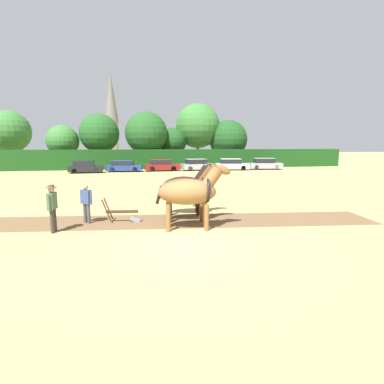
% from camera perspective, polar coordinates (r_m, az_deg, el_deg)
% --- Properties ---
extents(ground_plane, '(240.00, 240.00, 0.00)m').
position_cam_1_polar(ground_plane, '(10.10, -1.22, -9.88)').
color(ground_plane, tan).
extents(plowed_furrow_strip, '(23.51, 5.51, 0.01)m').
position_cam_1_polar(plowed_furrow_strip, '(13.37, -16.52, -5.54)').
color(plowed_furrow_strip, brown).
rests_on(plowed_furrow_strip, ground).
extents(hedgerow, '(60.97, 1.42, 2.70)m').
position_cam_1_polar(hedgerow, '(42.51, -9.34, 6.19)').
color(hedgerow, '#194719').
rests_on(hedgerow, ground).
extents(tree_far_left, '(5.88, 5.88, 8.14)m').
position_cam_1_polar(tree_far_left, '(50.63, -31.49, 9.78)').
color(tree_far_left, '#4C3823').
rests_on(tree_far_left, ground).
extents(tree_left, '(4.50, 4.50, 6.12)m').
position_cam_1_polar(tree_left, '(46.82, -23.41, 8.89)').
color(tree_left, '#423323').
rests_on(tree_left, ground).
extents(tree_center_left, '(5.67, 5.67, 7.81)m').
position_cam_1_polar(tree_center_left, '(46.03, -17.25, 10.61)').
color(tree_center_left, '#4C3823').
rests_on(tree_center_left, ground).
extents(tree_center, '(6.25, 6.25, 8.18)m').
position_cam_1_polar(tree_center, '(45.56, -8.69, 11.03)').
color(tree_center, '#423323').
rests_on(tree_center, ground).
extents(tree_center_right, '(4.41, 4.41, 6.00)m').
position_cam_1_polar(tree_center_right, '(47.32, -3.79, 9.49)').
color(tree_center_right, '#4C3823').
rests_on(tree_center_right, ground).
extents(tree_right, '(7.01, 7.01, 9.83)m').
position_cam_1_polar(tree_right, '(48.89, 1.11, 12.46)').
color(tree_right, brown).
rests_on(tree_right, ground).
extents(tree_far_right, '(6.11, 6.11, 7.27)m').
position_cam_1_polar(tree_far_right, '(49.02, 6.91, 9.92)').
color(tree_far_right, brown).
rests_on(tree_far_right, ground).
extents(church_spire, '(2.95, 2.95, 19.15)m').
position_cam_1_polar(church_spire, '(71.54, -15.06, 14.00)').
color(church_spire, gray).
rests_on(church_spire, ground).
extents(draft_horse_lead_left, '(2.95, 1.32, 2.59)m').
position_cam_1_polar(draft_horse_lead_left, '(11.50, -0.37, 0.05)').
color(draft_horse_lead_left, brown).
rests_on(draft_horse_lead_left, ground).
extents(draft_horse_lead_right, '(2.85, 1.18, 2.54)m').
position_cam_1_polar(draft_horse_lead_right, '(12.81, -0.75, 0.74)').
color(draft_horse_lead_right, brown).
rests_on(draft_horse_lead_right, ground).
extents(draft_horse_trail_left, '(2.79, 1.24, 2.48)m').
position_cam_1_polar(draft_horse_trail_left, '(14.13, -1.08, 1.17)').
color(draft_horse_trail_left, black).
rests_on(draft_horse_trail_left, ground).
extents(plow, '(1.62, 0.53, 1.13)m').
position_cam_1_polar(plow, '(13.13, -12.61, -4.23)').
color(plow, '#4C331E').
rests_on(plow, ground).
extents(farmer_at_plow, '(0.52, 0.47, 1.65)m').
position_cam_1_polar(farmer_at_plow, '(13.26, -19.50, -1.59)').
color(farmer_at_plow, '#4C4C4C').
rests_on(farmer_at_plow, ground).
extents(farmer_beside_team, '(0.52, 0.47, 1.64)m').
position_cam_1_polar(farmer_beside_team, '(16.03, 0.65, 0.63)').
color(farmer_beside_team, '#4C4C4C').
rests_on(farmer_beside_team, ground).
extents(farmer_onlooker_left, '(0.46, 0.69, 1.81)m').
position_cam_1_polar(farmer_onlooker_left, '(12.30, -25.08, -2.12)').
color(farmer_onlooker_left, '#38332D').
rests_on(farmer_onlooker_left, ground).
extents(parked_car_far_left, '(3.89, 1.82, 1.45)m').
position_cam_1_polar(parked_car_far_left, '(37.89, -19.65, 4.49)').
color(parked_car_far_left, black).
rests_on(parked_car_far_left, ground).
extents(parked_car_left, '(4.54, 2.29, 1.42)m').
position_cam_1_polar(parked_car_left, '(38.35, -12.86, 4.81)').
color(parked_car_left, navy).
rests_on(parked_car_left, ground).
extents(parked_car_center_left, '(4.43, 1.84, 1.48)m').
position_cam_1_polar(parked_car_center_left, '(38.59, -5.81, 5.06)').
color(parked_car_center_left, maroon).
rests_on(parked_car_center_left, ground).
extents(parked_car_center, '(4.40, 2.37, 1.52)m').
position_cam_1_polar(parked_car_center, '(39.34, 0.95, 5.19)').
color(parked_car_center, '#A8A8B2').
rests_on(parked_car_center, ground).
extents(parked_car_center_right, '(4.69, 2.64, 1.51)m').
position_cam_1_polar(parked_car_center_right, '(40.29, 7.55, 5.21)').
color(parked_car_center_right, silver).
rests_on(parked_car_center_right, ground).
extents(parked_car_right, '(4.61, 2.43, 1.55)m').
position_cam_1_polar(parked_car_right, '(42.06, 13.71, 5.20)').
color(parked_car_right, '#9E9EA8').
rests_on(parked_car_right, ground).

